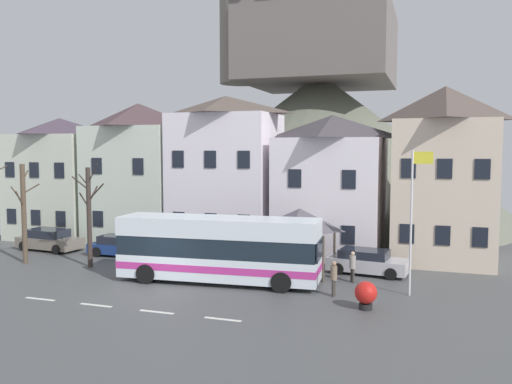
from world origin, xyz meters
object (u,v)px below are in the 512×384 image
Objects in this scene: parked_car_01 at (367,262)px; bare_tree_02 at (89,214)px; townhouse_03 at (332,184)px; flagpole at (413,212)px; townhouse_01 at (139,173)px; bare_tree_01 at (24,212)px; transit_bus at (219,250)px; bus_shelter at (300,219)px; townhouse_02 at (226,173)px; pedestrian_00 at (353,264)px; parked_car_02 at (49,240)px; townhouse_00 at (61,178)px; public_bench at (287,256)px; townhouse_04 at (443,174)px; pedestrian_02 at (301,264)px; parked_car_00 at (124,246)px; pedestrian_01 at (334,276)px; hilltop_castle at (318,139)px; harbour_buoy at (366,294)px.

parked_car_01 is 0.75× the size of bare_tree_02.
flagpole is at bearing -58.91° from townhouse_03.
townhouse_01 is 1.70× the size of bare_tree_01.
bus_shelter is (3.42, 3.36, 1.28)m from transit_bus.
townhouse_03 is 10.79m from transit_bus.
townhouse_02 is at bearing 56.08° from bare_tree_02.
townhouse_03 is 0.86× the size of transit_bus.
bare_tree_01 is (-19.27, -1.66, 2.13)m from pedestrian_00.
parked_car_02 is 0.67× the size of flagpole.
townhouse_01 is (6.89, -0.04, 0.46)m from townhouse_00.
flagpole is 22.25m from bare_tree_01.
parked_car_01 is 4.99m from public_bench.
townhouse_04 reaches higher than parked_car_01.
pedestrian_02 is at bearing -73.95° from bus_shelter.
townhouse_03 is 14.05m from parked_car_00.
transit_bus is 4.32m from pedestrian_02.
bare_tree_02 is at bearing -174.97° from pedestrian_00.
parked_car_02 is at bearing -132.59° from townhouse_01.
transit_bus is 6.58× the size of pedestrian_00.
townhouse_03 is 8.60m from pedestrian_00.
bus_shelter reaches higher than pedestrian_01.
townhouse_03 is at bearing 62.59° from transit_bus.
flagpole is at bearing -68.98° from hilltop_castle.
harbour_buoy is (10.81, -11.02, -4.51)m from townhouse_02.
hilltop_castle is at bearing 81.21° from townhouse_02.
townhouse_02 reaches higher than transit_bus.
pedestrian_01 is at bearing 136.69° from harbour_buoy.
townhouse_02 is 0.98× the size of townhouse_04.
townhouse_03 reaches higher than pedestrian_02.
public_bench is 15.88m from bare_tree_01.
bus_shelter is 12.02m from parked_car_00.
harbour_buoy is at bearing -121.73° from flagpole.
parked_car_00 is 15.00m from pedestrian_00.
townhouse_04 reaches higher than pedestrian_02.
pedestrian_00 is at bearing 80.90° from pedestrian_01.
townhouse_04 is at bearing 24.96° from public_bench.
townhouse_03 is 2.51× the size of bus_shelter.
townhouse_03 is 5.64× the size of pedestrian_00.
parked_car_00 is 0.67× the size of flagpole.
townhouse_00 reaches higher than bare_tree_01.
townhouse_00 reaches higher than harbour_buoy.
pedestrian_02 is at bearing -132.37° from parked_car_01.
townhouse_04 reaches higher than townhouse_00.
transit_bus is at bearing 163.66° from harbour_buoy.
townhouse_02 is 8.55× the size of harbour_buoy.
pedestrian_02 is 6.45m from flagpole.
townhouse_01 is at bearing -177.24° from townhouse_03.
bare_tree_01 is (-16.17, -2.86, 0.10)m from bus_shelter.
transit_bus is 6.91m from pedestrian_00.
townhouse_00 is 2.00× the size of parked_car_02.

